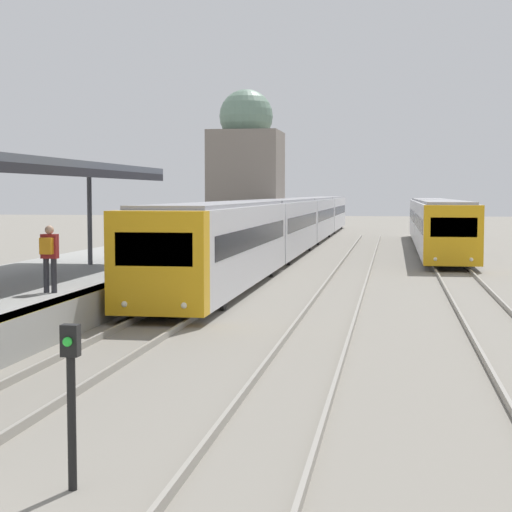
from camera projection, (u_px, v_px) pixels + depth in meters
name	position (u px, v px, depth m)	size (l,w,h in m)	color
person_on_platform	(49.00, 253.00, 20.99)	(0.40, 0.40, 1.66)	#2D2D33
train_near	(296.00, 220.00, 52.27)	(2.58, 62.98, 3.03)	gold
train_far	(436.00, 222.00, 51.19)	(2.50, 31.03, 2.97)	gold
signal_post_near	(71.00, 388.00, 9.58)	(0.20, 0.21, 1.89)	black
distant_domed_building	(246.00, 174.00, 52.06)	(4.23, 4.23, 9.62)	slate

